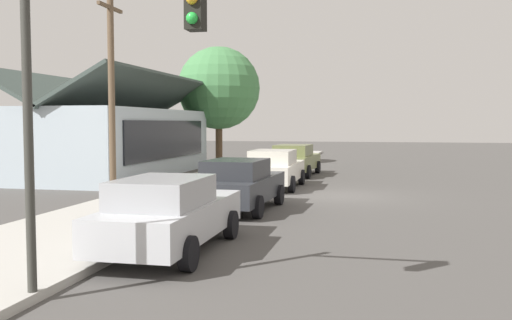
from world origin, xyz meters
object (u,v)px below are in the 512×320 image
(car_charcoal, at_px, (239,184))
(car_olive, at_px, (295,160))
(shade_tree, at_px, (219,88))
(fire_hydrant_red, at_px, (176,200))
(car_ivory, at_px, (274,168))
(traffic_light_main, at_px, (92,67))
(car_silver, at_px, (169,213))
(utility_pole_wooden, at_px, (112,89))

(car_charcoal, xyz_separation_m, car_olive, (11.78, 0.03, 0.00))
(shade_tree, xyz_separation_m, fire_hydrant_red, (-19.64, -4.36, -4.39))
(car_ivory, bearing_deg, shade_tree, 25.79)
(car_olive, bearing_deg, car_ivory, -177.01)
(shade_tree, bearing_deg, traffic_light_main, -167.60)
(traffic_light_main, bearing_deg, car_silver, 3.73)
(car_silver, distance_m, traffic_light_main, 4.45)
(car_ivory, relative_size, fire_hydrant_red, 6.63)
(car_charcoal, distance_m, traffic_light_main, 9.69)
(car_silver, distance_m, shade_tree, 24.88)
(car_ivory, bearing_deg, fire_hydrant_red, 169.08)
(car_olive, bearing_deg, car_charcoal, -176.85)
(car_charcoal, bearing_deg, car_olive, 2.47)
(car_silver, bearing_deg, car_ivory, -0.07)
(shade_tree, bearing_deg, car_olive, -137.30)
(car_charcoal, height_order, utility_pole_wooden, utility_pole_wooden)
(shade_tree, bearing_deg, car_ivory, -154.13)
(car_ivory, distance_m, car_olive, 5.69)
(shade_tree, relative_size, utility_pole_wooden, 1.00)
(car_olive, distance_m, utility_pole_wooden, 11.15)
(fire_hydrant_red, bearing_deg, utility_pole_wooden, 44.19)
(car_olive, height_order, traffic_light_main, traffic_light_main)
(shade_tree, distance_m, fire_hydrant_red, 20.59)
(car_olive, xyz_separation_m, fire_hydrant_red, (-13.32, 1.46, -0.32))
(car_silver, height_order, utility_pole_wooden, utility_pole_wooden)
(car_silver, bearing_deg, traffic_light_main, -176.19)
(traffic_light_main, bearing_deg, shade_tree, 12.40)
(car_charcoal, distance_m, car_olive, 11.78)
(car_ivory, height_order, car_olive, same)
(car_ivory, bearing_deg, utility_pole_wooden, 122.69)
(car_ivory, xyz_separation_m, car_olive, (5.69, -0.00, 0.00))
(car_ivory, xyz_separation_m, shade_tree, (12.01, 5.82, 4.07))
(car_charcoal, relative_size, traffic_light_main, 0.89)
(car_olive, distance_m, traffic_light_main, 21.26)
(car_ivory, xyz_separation_m, traffic_light_main, (-15.40, -0.20, 2.67))
(car_silver, xyz_separation_m, car_charcoal, (5.76, -0.06, -0.00))
(car_silver, distance_m, car_olive, 17.53)
(car_ivory, distance_m, utility_pole_wooden, 7.20)
(car_silver, relative_size, car_charcoal, 1.05)
(car_ivory, relative_size, car_olive, 0.96)
(car_ivory, xyz_separation_m, utility_pole_wooden, (-3.52, 5.46, 3.11))
(car_ivory, relative_size, utility_pole_wooden, 0.63)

